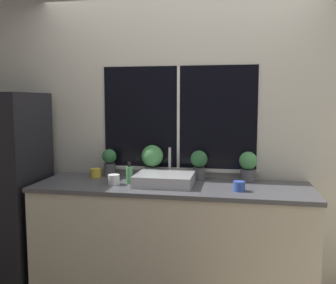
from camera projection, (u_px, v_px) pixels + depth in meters
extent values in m
cube|color=beige|center=(179.00, 128.00, 3.37)|extent=(8.00, 0.06, 2.70)
cube|color=black|center=(178.00, 117.00, 3.32)|extent=(1.37, 0.01, 0.90)
cube|color=silver|center=(178.00, 117.00, 3.32)|extent=(0.02, 0.01, 0.90)
cube|color=silver|center=(178.00, 169.00, 3.37)|extent=(1.43, 0.04, 0.03)
cube|color=beige|center=(17.00, 121.00, 4.52)|extent=(0.06, 7.00, 2.70)
cube|color=beige|center=(171.00, 241.00, 3.09)|extent=(2.22, 0.64, 0.88)
cube|color=#4C4C51|center=(171.00, 187.00, 3.04)|extent=(2.25, 0.67, 0.03)
cube|color=black|center=(3.00, 188.00, 3.29)|extent=(0.66, 0.61, 1.67)
cube|color=#ADADB2|center=(165.00, 179.00, 3.05)|extent=(0.46, 0.39, 0.09)
cylinder|color=#B7B7BC|center=(170.00, 177.00, 3.27)|extent=(0.04, 0.04, 0.03)
cylinder|color=#B7B7BC|center=(170.00, 162.00, 3.26)|extent=(0.02, 0.02, 0.25)
cylinder|color=#4C4C51|center=(109.00, 170.00, 3.39)|extent=(0.11, 0.11, 0.12)
sphere|color=#2D6638|center=(109.00, 156.00, 3.37)|extent=(0.13, 0.13, 0.13)
cylinder|color=#4C4C51|center=(152.00, 172.00, 3.32)|extent=(0.12, 0.12, 0.10)
sphere|color=#478E4C|center=(152.00, 156.00, 3.30)|extent=(0.19, 0.19, 0.19)
cylinder|color=#4C4C51|center=(199.00, 173.00, 3.24)|extent=(0.11, 0.11, 0.11)
sphere|color=#2D6638|center=(199.00, 159.00, 3.23)|extent=(0.15, 0.15, 0.15)
cylinder|color=#4C4C51|center=(248.00, 175.00, 3.17)|extent=(0.13, 0.13, 0.10)
sphere|color=#478E4C|center=(248.00, 161.00, 3.15)|extent=(0.15, 0.15, 0.15)
cylinder|color=#519E5B|center=(129.00, 175.00, 3.08)|extent=(0.05, 0.05, 0.14)
cylinder|color=black|center=(129.00, 164.00, 3.07)|extent=(0.02, 0.02, 0.04)
cylinder|color=gold|center=(96.00, 173.00, 3.34)|extent=(0.10, 0.10, 0.08)
cylinder|color=#3351AD|center=(239.00, 186.00, 2.83)|extent=(0.09, 0.09, 0.08)
cylinder|color=white|center=(114.00, 179.00, 3.05)|extent=(0.10, 0.10, 0.08)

